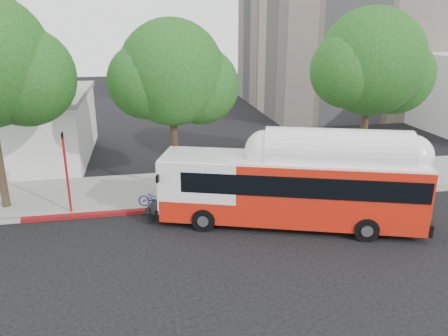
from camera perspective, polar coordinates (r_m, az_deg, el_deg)
The scene contains 8 objects.
ground at distance 17.29m, azimuth -1.23°, elevation -10.37°, with size 120.00×120.00×0.00m, color black.
sidewalk at distance 23.12m, azimuth -3.89°, elevation -2.54°, with size 60.00×5.00×0.15m, color gray.
curb_strip at distance 20.73m, azimuth -3.01°, elevation -5.07°, with size 60.00×0.30×0.15m, color gray.
red_curb_segment at distance 20.59m, azimuth -11.35°, elevation -5.58°, with size 10.00×0.32×0.16m, color maroon.
street_tree_mid at distance 21.23m, azimuth -5.71°, elevation 11.78°, with size 5.75×5.00×8.62m.
street_tree_right at distance 24.05m, azimuth 19.47°, elevation 12.46°, with size 6.21×5.40×9.18m.
transit_bus at distance 18.71m, azimuth 8.84°, elevation -2.83°, with size 11.75×5.67×3.46m.
signal_pole at distance 20.58m, azimuth -19.85°, elevation -0.71°, with size 0.11×0.36×3.84m.
Camera 1 is at (-2.44, -14.96, 8.33)m, focal length 35.00 mm.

